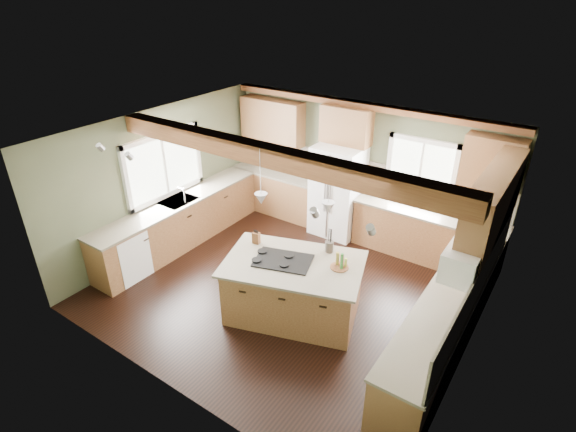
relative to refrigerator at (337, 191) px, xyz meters
The scene contains 37 objects.
floor 2.32m from the refrigerator, 81.95° to the right, with size 5.60×5.60×0.00m, color black.
ceiling 2.73m from the refrigerator, 81.95° to the right, with size 5.60×5.60×0.00m, color silver.
wall_back 0.63m from the refrigerator, 51.71° to the left, with size 5.60×5.60×0.00m, color #4A533B.
wall_left 3.30m from the refrigerator, 139.70° to the right, with size 5.00×5.00×0.00m, color #4A533B.
wall_right 3.78m from the refrigerator, 34.37° to the right, with size 5.00×5.00×0.00m, color #4A533B.
ceiling_beam 3.03m from the refrigerator, 83.36° to the right, with size 5.55×0.26×0.26m, color #542918.
soffit_trim 1.69m from the refrigerator, 43.03° to the left, with size 5.55×0.20×0.10m, color #542918.
backsplash_back 0.57m from the refrigerator, 50.58° to the left, with size 5.58×0.03×0.58m, color brown.
backsplash_right 3.73m from the refrigerator, 33.86° to the right, with size 0.03×3.70×0.58m, color brown.
base_cab_back_left 1.56m from the refrigerator, behind, with size 2.02×0.60×0.88m, color brown.
counter_back_left 1.49m from the refrigerator, behind, with size 2.06×0.64×0.04m, color #504A3B.
base_cab_back_right 1.85m from the refrigerator, ahead, with size 2.62×0.60×0.88m, color brown.
counter_back_right 1.79m from the refrigerator, ahead, with size 2.66×0.64×0.04m, color #504A3B.
base_cab_left 3.06m from the refrigerator, 136.74° to the right, with size 0.60×3.70×0.88m, color brown.
counter_left 3.02m from the refrigerator, 136.74° to the right, with size 0.64×3.74×0.04m, color #504A3B.
base_cab_right 3.51m from the refrigerator, 36.47° to the right, with size 0.60×3.70×0.88m, color brown.
counter_right 3.48m from the refrigerator, 36.47° to the right, with size 0.64×3.74×0.04m, color #504A3B.
upper_cab_back_left 2.00m from the refrigerator, behind, with size 1.40×0.35×0.90m, color brown.
upper_cab_over_fridge 1.27m from the refrigerator, 90.00° to the left, with size 0.96×0.35×0.70m, color brown.
upper_cab_right 3.34m from the refrigerator, 22.64° to the right, with size 0.35×2.20×0.90m, color brown.
upper_cab_back_corner 2.81m from the refrigerator, ahead, with size 0.90×0.35×0.90m, color brown.
window_left 3.30m from the refrigerator, 140.15° to the right, with size 0.04×1.60×1.05m, color white.
window_back 1.63m from the refrigerator, 13.94° to the left, with size 1.10×0.04×1.00m, color white.
sink 3.02m from the refrigerator, 136.74° to the right, with size 0.50×0.65×0.03m, color #262628.
faucet 2.90m from the refrigerator, 134.30° to the right, with size 0.02×0.02×0.28m, color #B2B2B7.
dishwasher 4.05m from the refrigerator, 123.02° to the right, with size 0.60×0.60×0.84m, color white.
oven 4.40m from the refrigerator, 50.38° to the right, with size 0.60×0.72×0.84m, color white.
microwave 3.66m from the refrigerator, 37.00° to the right, with size 0.40×0.70×0.38m, color white.
pendant_left 2.90m from the refrigerator, 84.63° to the right, with size 0.18×0.18×0.16m, color #B2B2B7.
pendant_right 2.86m from the refrigerator, 64.82° to the right, with size 0.18×0.18×0.16m, color #B2B2B7.
refrigerator is the anchor object (origin of this frame).
island 2.71m from the refrigerator, 74.81° to the right, with size 1.87×1.14×0.88m, color brown.
island_top 2.67m from the refrigerator, 74.81° to the right, with size 1.99×1.27×0.04m, color #504A3B.
cooktop 2.68m from the refrigerator, 78.13° to the right, with size 0.81×0.54×0.02m, color black.
knife_block 2.45m from the refrigerator, 91.84° to the right, with size 0.11×0.08×0.18m, color brown.
utensil_crock 2.25m from the refrigerator, 64.37° to the right, with size 0.13×0.13×0.17m, color #403933.
bottle_tray 2.66m from the refrigerator, 60.58° to the right, with size 0.26×0.26×0.24m, color brown, non-canonical shape.
Camera 1 is at (3.38, -4.96, 4.54)m, focal length 28.00 mm.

